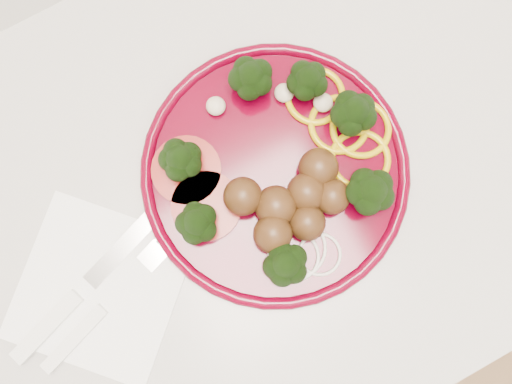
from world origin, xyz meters
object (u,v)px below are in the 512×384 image
napkin (99,288)px  knife (73,299)px  fork (91,321)px  plate (279,172)px

napkin → knife: knife is taller
fork → plate: bearing=-9.0°
plate → fork: plate is taller
plate → fork: size_ratio=1.49×
fork → knife: bearing=83.0°
napkin → fork: (-0.02, -0.03, 0.01)m
plate → knife: 0.26m
napkin → knife: size_ratio=0.74×
plate → knife: plate is taller
plate → fork: 0.26m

